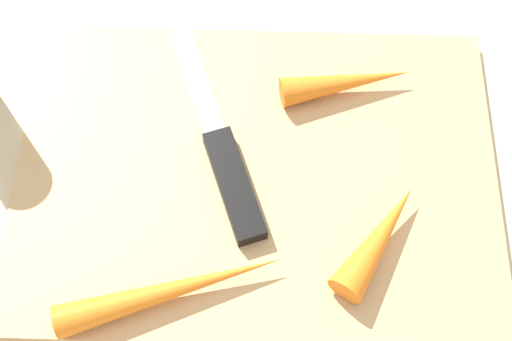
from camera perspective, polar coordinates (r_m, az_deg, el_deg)
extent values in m
plane|color=#C6B793|center=(0.52, 0.00, -0.58)|extent=(1.40, 1.40, 0.00)
cube|color=tan|center=(0.52, 0.00, -0.30)|extent=(0.36, 0.26, 0.01)
cube|color=#B7B7BC|center=(0.55, -4.93, 7.49)|extent=(0.05, 0.11, 0.00)
cube|color=black|center=(0.50, -1.84, -1.22)|extent=(0.05, 0.09, 0.01)
cone|color=orange|center=(0.47, -7.11, -9.89)|extent=(0.16, 0.07, 0.02)
cone|color=orange|center=(0.48, 10.23, -5.58)|extent=(0.07, 0.09, 0.03)
cone|color=orange|center=(0.54, 7.52, 7.30)|extent=(0.11, 0.05, 0.02)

